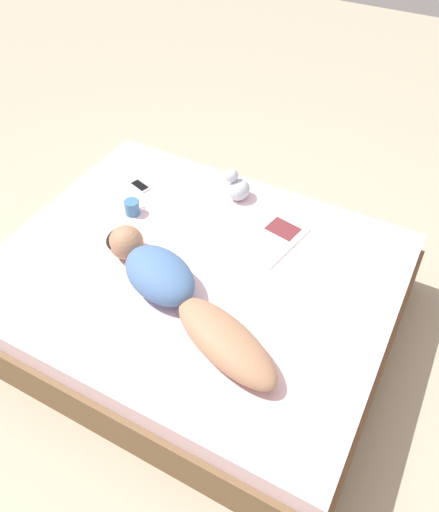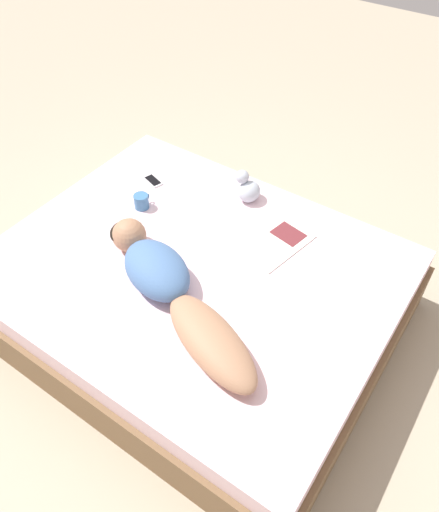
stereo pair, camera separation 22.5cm
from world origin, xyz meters
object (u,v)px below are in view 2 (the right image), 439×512
(cell_phone, at_px, (153,181))
(open_magazine, at_px, (277,243))
(person, at_px, (170,287))
(coffee_mug, at_px, (141,201))

(cell_phone, bearing_deg, open_magazine, -75.16)
(person, height_order, cell_phone, person)
(open_magazine, bearing_deg, coffee_mug, 113.79)
(open_magazine, bearing_deg, person, 170.50)
(person, xyz_separation_m, cell_phone, (0.75, 0.75, -0.09))
(open_magazine, height_order, cell_phone, same)
(person, relative_size, open_magazine, 2.73)
(coffee_mug, bearing_deg, cell_phone, 25.59)
(person, height_order, open_magazine, person)
(person, distance_m, open_magazine, 0.75)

